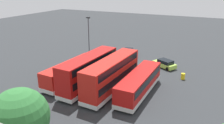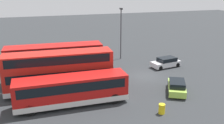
{
  "view_description": "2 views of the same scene",
  "coord_description": "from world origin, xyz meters",
  "px_view_note": "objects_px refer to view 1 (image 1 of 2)",
  "views": [
    {
      "loc": [
        -13.94,
        36.09,
        13.99
      ],
      "look_at": [
        1.47,
        4.69,
        1.77
      ],
      "focal_mm": 36.28,
      "sensor_mm": 36.0,
      "label": 1
    },
    {
      "loc": [
        -28.36,
        13.42,
        11.62
      ],
      "look_at": [
        1.14,
        3.98,
        1.99
      ],
      "focal_mm": 40.55,
      "sensor_mm": 36.0,
      "label": 2
    }
  ],
  "objects_px": {
    "car_small_green": "(128,53)",
    "bus_double_decker_second": "(112,74)",
    "bus_single_deck_near_end": "(139,83)",
    "waste_bin_yellow": "(183,76)",
    "bus_double_decker_third": "(89,70)",
    "bus_single_deck_fourth": "(71,71)",
    "car_hatchback_silver": "(165,64)",
    "lamp_post_tall": "(89,35)"
  },
  "relations": [
    {
      "from": "bus_double_decker_second",
      "to": "car_small_green",
      "type": "relative_size",
      "value": 2.61
    },
    {
      "from": "car_hatchback_silver",
      "to": "waste_bin_yellow",
      "type": "relative_size",
      "value": 4.69
    },
    {
      "from": "bus_double_decker_third",
      "to": "bus_single_deck_near_end",
      "type": "bearing_deg",
      "value": -172.97
    },
    {
      "from": "car_small_green",
      "to": "waste_bin_yellow",
      "type": "bearing_deg",
      "value": 149.21
    },
    {
      "from": "bus_double_decker_third",
      "to": "lamp_post_tall",
      "type": "relative_size",
      "value": 1.44
    },
    {
      "from": "bus_single_deck_near_end",
      "to": "car_hatchback_silver",
      "type": "bearing_deg",
      "value": -92.98
    },
    {
      "from": "bus_double_decker_third",
      "to": "car_small_green",
      "type": "relative_size",
      "value": 2.57
    },
    {
      "from": "bus_single_deck_near_end",
      "to": "car_hatchback_silver",
      "type": "relative_size",
      "value": 2.49
    },
    {
      "from": "bus_double_decker_second",
      "to": "car_hatchback_silver",
      "type": "relative_size",
      "value": 2.66
    },
    {
      "from": "bus_double_decker_second",
      "to": "lamp_post_tall",
      "type": "xyz_separation_m",
      "value": [
        10.22,
        -10.84,
        2.26
      ]
    },
    {
      "from": "lamp_post_tall",
      "to": "waste_bin_yellow",
      "type": "bearing_deg",
      "value": 172.4
    },
    {
      "from": "bus_double_decker_third",
      "to": "lamp_post_tall",
      "type": "distance_m",
      "value": 13.07
    },
    {
      "from": "car_small_green",
      "to": "bus_double_decker_second",
      "type": "bearing_deg",
      "value": 104.68
    },
    {
      "from": "car_small_green",
      "to": "lamp_post_tall",
      "type": "xyz_separation_m",
      "value": [
        6.12,
        4.8,
        4.01
      ]
    },
    {
      "from": "bus_double_decker_second",
      "to": "waste_bin_yellow",
      "type": "relative_size",
      "value": 12.46
    },
    {
      "from": "bus_single_deck_near_end",
      "to": "bus_double_decker_third",
      "type": "xyz_separation_m",
      "value": [
        7.14,
        0.88,
        0.83
      ]
    },
    {
      "from": "bus_single_deck_near_end",
      "to": "waste_bin_yellow",
      "type": "height_order",
      "value": "bus_single_deck_near_end"
    },
    {
      "from": "bus_single_deck_near_end",
      "to": "bus_double_decker_second",
      "type": "bearing_deg",
      "value": 11.82
    },
    {
      "from": "bus_double_decker_third",
      "to": "waste_bin_yellow",
      "type": "distance_m",
      "value": 14.46
    },
    {
      "from": "bus_single_deck_near_end",
      "to": "waste_bin_yellow",
      "type": "relative_size",
      "value": 11.68
    },
    {
      "from": "car_hatchback_silver",
      "to": "bus_double_decker_second",
      "type": "bearing_deg",
      "value": 70.86
    },
    {
      "from": "bus_single_deck_near_end",
      "to": "waste_bin_yellow",
      "type": "bearing_deg",
      "value": -119.88
    },
    {
      "from": "bus_double_decker_second",
      "to": "bus_single_deck_fourth",
      "type": "bearing_deg",
      "value": -1.6
    },
    {
      "from": "bus_double_decker_third",
      "to": "bus_single_deck_fourth",
      "type": "distance_m",
      "value": 3.39
    },
    {
      "from": "bus_single_deck_fourth",
      "to": "bus_single_deck_near_end",
      "type": "bearing_deg",
      "value": -176.82
    },
    {
      "from": "car_hatchback_silver",
      "to": "lamp_post_tall",
      "type": "relative_size",
      "value": 0.55
    },
    {
      "from": "car_small_green",
      "to": "bus_single_deck_fourth",
      "type": "bearing_deg",
      "value": 80.26
    },
    {
      "from": "bus_double_decker_second",
      "to": "bus_single_deck_fourth",
      "type": "height_order",
      "value": "bus_double_decker_second"
    },
    {
      "from": "bus_single_deck_fourth",
      "to": "lamp_post_tall",
      "type": "height_order",
      "value": "lamp_post_tall"
    },
    {
      "from": "bus_single_deck_near_end",
      "to": "lamp_post_tall",
      "type": "bearing_deg",
      "value": -35.96
    },
    {
      "from": "bus_single_deck_fourth",
      "to": "waste_bin_yellow",
      "type": "relative_size",
      "value": 11.39
    },
    {
      "from": "bus_double_decker_second",
      "to": "car_hatchback_silver",
      "type": "xyz_separation_m",
      "value": [
        -4.26,
        -12.29,
        -1.75
      ]
    },
    {
      "from": "bus_double_decker_third",
      "to": "lamp_post_tall",
      "type": "bearing_deg",
      "value": -58.36
    },
    {
      "from": "bus_double_decker_third",
      "to": "bus_single_deck_fourth",
      "type": "xyz_separation_m",
      "value": [
        3.28,
        -0.3,
        -0.83
      ]
    },
    {
      "from": "bus_single_deck_near_end",
      "to": "car_small_green",
      "type": "relative_size",
      "value": 2.45
    },
    {
      "from": "bus_single_deck_fourth",
      "to": "car_small_green",
      "type": "height_order",
      "value": "bus_single_deck_fourth"
    },
    {
      "from": "lamp_post_tall",
      "to": "waste_bin_yellow",
      "type": "relative_size",
      "value": 8.49
    },
    {
      "from": "lamp_post_tall",
      "to": "waste_bin_yellow",
      "type": "height_order",
      "value": "lamp_post_tall"
    },
    {
      "from": "bus_double_decker_third",
      "to": "car_hatchback_silver",
      "type": "distance_m",
      "value": 14.72
    },
    {
      "from": "car_small_green",
      "to": "lamp_post_tall",
      "type": "distance_m",
      "value": 8.76
    },
    {
      "from": "car_hatchback_silver",
      "to": "car_small_green",
      "type": "distance_m",
      "value": 9.01
    },
    {
      "from": "car_hatchback_silver",
      "to": "lamp_post_tall",
      "type": "xyz_separation_m",
      "value": [
        14.49,
        1.44,
        4.02
      ]
    }
  ]
}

